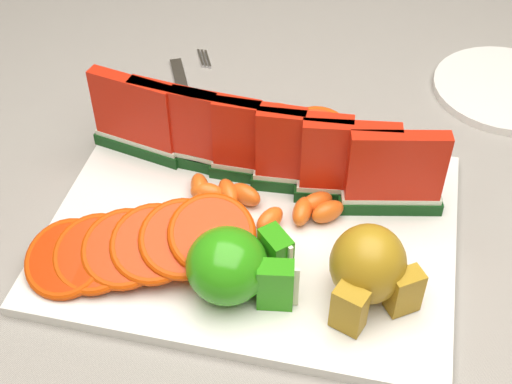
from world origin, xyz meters
name	(u,v)px	position (x,y,z in m)	size (l,w,h in m)	color
table	(299,275)	(0.00, 0.00, 0.65)	(1.40, 0.90, 0.75)	#4A371B
tablecloth	(302,238)	(0.00, 0.00, 0.72)	(1.53, 1.03, 0.20)	gray
platter	(253,229)	(-0.04, -0.04, 0.76)	(0.40, 0.30, 0.01)	silver
apple_cluster	(235,266)	(-0.04, -0.12, 0.80)	(0.11, 0.09, 0.07)	#2E910F
pear_cluster	(369,268)	(0.07, -0.11, 0.81)	(0.09, 0.09, 0.08)	#B07714
side_plate	(506,89)	(0.21, 0.26, 0.76)	(0.23, 0.23, 0.01)	silver
fork	(187,94)	(-0.18, 0.17, 0.76)	(0.09, 0.19, 0.00)	silver
watermelon_row	(259,146)	(-0.05, 0.03, 0.82)	(0.39, 0.07, 0.10)	#0A3E0E
orange_fan_front	(139,246)	(-0.14, -0.12, 0.80)	(0.23, 0.14, 0.06)	#EF4404
orange_fan_back	(253,130)	(-0.07, 0.08, 0.79)	(0.23, 0.10, 0.04)	#EF4404
tangerine_segments	(262,201)	(-0.04, -0.02, 0.78)	(0.17, 0.07, 0.02)	#DD6300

